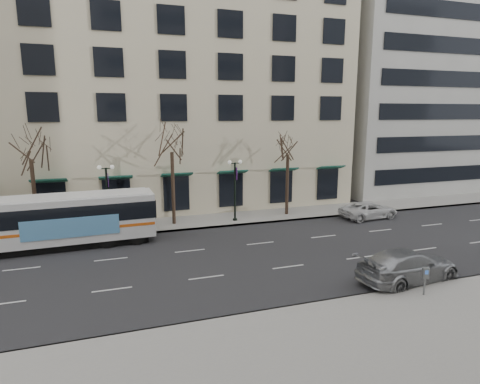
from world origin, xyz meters
name	(u,v)px	position (x,y,z in m)	size (l,w,h in m)	color
ground	(197,263)	(0.00, 0.00, 0.00)	(160.00, 160.00, 0.00)	black
sidewalk_far	(232,219)	(5.00, 9.00, 0.07)	(80.00, 4.00, 0.15)	gray
building_hotel	(132,83)	(-2.00, 21.00, 12.00)	(40.00, 20.00, 24.00)	#C2B694
building_office	(408,44)	(32.00, 21.00, 17.50)	(25.00, 20.00, 35.00)	#999993
tree_far_left	(30,146)	(-10.00, 8.80, 6.70)	(3.60, 3.60, 8.34)	black
tree_far_mid	(171,140)	(0.00, 8.80, 6.91)	(3.60, 3.60, 8.55)	black
tree_far_right	(288,143)	(10.00, 8.80, 6.42)	(3.60, 3.60, 8.06)	black
lamp_post_left	(108,195)	(-4.99, 8.20, 2.94)	(1.22, 0.45, 5.21)	black
lamp_post_right	(235,187)	(5.01, 8.20, 2.94)	(1.22, 0.45, 5.21)	black
city_bus	(56,220)	(-8.38, 5.80, 1.94)	(13.21, 3.38, 3.55)	white
silver_car	(408,266)	(10.28, -6.16, 0.87)	(2.45, 6.02, 1.75)	#999CA0
white_pickup	(369,210)	(16.42, 5.80, 0.71)	(2.36, 5.12, 1.42)	silver
pay_station	(425,275)	(9.65, -8.07, 1.17)	(0.35, 0.27, 1.40)	slate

